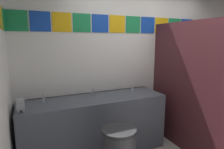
{
  "coord_description": "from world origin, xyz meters",
  "views": [
    {
      "loc": [
        -1.8,
        -1.5,
        1.7
      ],
      "look_at": [
        -0.79,
        0.8,
        1.25
      ],
      "focal_mm": 30.87,
      "sensor_mm": 36.0,
      "label": 1
    }
  ],
  "objects": [
    {
      "name": "wall_back",
      "position": [
        0.0,
        1.44,
        1.27
      ],
      "size": [
        4.1,
        0.09,
        2.52
      ],
      "color": "white",
      "rests_on": "ground_plane"
    },
    {
      "name": "vanity_counter",
      "position": [
        -0.95,
        1.1,
        0.44
      ],
      "size": [
        2.11,
        0.62,
        0.86
      ],
      "color": "#4C515B",
      "rests_on": "ground_plane"
    },
    {
      "name": "faucet_left",
      "position": [
        -1.65,
        1.19,
        0.91
      ],
      "size": [
        0.04,
        0.1,
        0.14
      ],
      "color": "silver",
      "rests_on": "vanity_counter"
    },
    {
      "name": "faucet_center",
      "position": [
        -0.95,
        1.19,
        0.91
      ],
      "size": [
        0.04,
        0.1,
        0.14
      ],
      "color": "silver",
      "rests_on": "vanity_counter"
    },
    {
      "name": "faucet_right",
      "position": [
        -0.24,
        1.19,
        0.91
      ],
      "size": [
        0.04,
        0.1,
        0.14
      ],
      "color": "silver",
      "rests_on": "vanity_counter"
    },
    {
      "name": "soap_dispenser",
      "position": [
        -1.92,
        0.91,
        0.94
      ],
      "size": [
        0.09,
        0.09,
        0.16
      ],
      "color": "gray",
      "rests_on": "vanity_counter"
    },
    {
      "name": "stall_divider",
      "position": [
        0.5,
        0.39,
        0.98
      ],
      "size": [
        0.92,
        1.51,
        1.97
      ],
      "color": "#471E23",
      "rests_on": "ground_plane"
    },
    {
      "name": "toilet",
      "position": [
        0.79,
        1.0,
        0.3
      ],
      "size": [
        0.39,
        0.49,
        0.74
      ],
      "color": "white",
      "rests_on": "ground_plane"
    }
  ]
}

